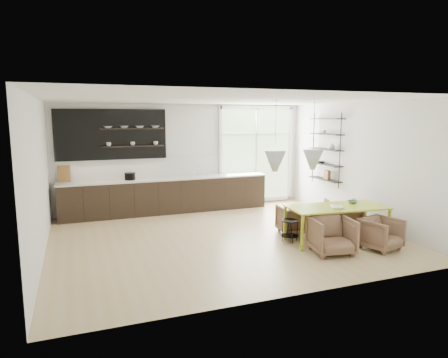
# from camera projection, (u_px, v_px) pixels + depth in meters

# --- Properties ---
(room) EXTENTS (7.02, 6.01, 2.91)m
(room) POSITION_uv_depth(u_px,v_px,m) (230.00, 163.00, 9.52)
(room) COLOR tan
(room) RESTS_ON ground
(kitchen_run) EXTENTS (5.54, 0.69, 2.75)m
(kitchen_run) POSITION_uv_depth(u_px,v_px,m) (164.00, 190.00, 10.68)
(kitchen_run) COLOR black
(kitchen_run) RESTS_ON ground
(right_shelving) EXTENTS (0.26, 1.22, 1.90)m
(right_shelving) POSITION_uv_depth(u_px,v_px,m) (326.00, 151.00, 10.53)
(right_shelving) COLOR black
(right_shelving) RESTS_ON ground
(dining_table) EXTENTS (2.09, 1.10, 0.73)m
(dining_table) POSITION_uv_depth(u_px,v_px,m) (337.00, 209.00, 8.18)
(dining_table) COLOR #9BB41C
(dining_table) RESTS_ON ground
(armchair_back_left) EXTENTS (0.72, 0.74, 0.62)m
(armchair_back_left) POSITION_uv_depth(u_px,v_px,m) (294.00, 219.00, 8.80)
(armchair_back_left) COLOR #7F5E46
(armchair_back_left) RESTS_ON ground
(armchair_back_right) EXTENTS (0.91, 0.93, 0.67)m
(armchair_back_right) POSITION_uv_depth(u_px,v_px,m) (343.00, 214.00, 9.15)
(armchair_back_right) COLOR #7F5E46
(armchair_back_right) RESTS_ON ground
(armchair_front_left) EXTENTS (0.86, 0.88, 0.69)m
(armchair_front_left) POSITION_uv_depth(u_px,v_px,m) (332.00, 236.00, 7.47)
(armchair_front_left) COLOR #7F5E46
(armchair_front_left) RESTS_ON ground
(armchair_front_right) EXTENTS (0.82, 0.83, 0.61)m
(armchair_front_right) POSITION_uv_depth(u_px,v_px,m) (381.00, 234.00, 7.72)
(armchair_front_right) COLOR #7F5E46
(armchair_front_right) RESTS_ON ground
(wire_stool) EXTENTS (0.36, 0.36, 0.45)m
(wire_stool) POSITION_uv_depth(u_px,v_px,m) (290.00, 228.00, 8.20)
(wire_stool) COLOR black
(wire_stool) RESTS_ON ground
(table_book) EXTENTS (0.34, 0.37, 0.03)m
(table_book) POSITION_uv_depth(u_px,v_px,m) (331.00, 207.00, 8.07)
(table_book) COLOR white
(table_book) RESTS_ON dining_table
(table_bowl) EXTENTS (0.24, 0.24, 0.06)m
(table_bowl) POSITION_uv_depth(u_px,v_px,m) (352.00, 202.00, 8.46)
(table_bowl) COLOR #4D8153
(table_bowl) RESTS_ON dining_table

